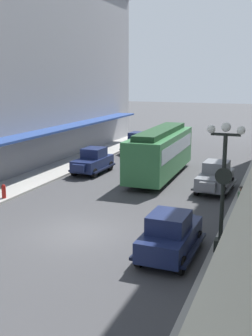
{
  "coord_description": "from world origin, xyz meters",
  "views": [
    {
      "loc": [
        8.5,
        -15.86,
        6.95
      ],
      "look_at": [
        0.0,
        6.0,
        1.8
      ],
      "focal_mm": 44.26,
      "sensor_mm": 36.0,
      "label": 1
    }
  ],
  "objects": [
    {
      "name": "parked_car_0",
      "position": [
        -4.61,
        20.77,
        0.94
      ],
      "size": [
        2.23,
        4.29,
        1.84
      ],
      "color": "#19234C",
      "rests_on": "ground"
    },
    {
      "name": "sidewalk_right",
      "position": [
        7.5,
        0.0,
        0.07
      ],
      "size": [
        3.0,
        60.0,
        0.15
      ],
      "primitive_type": "cube",
      "color": "#A8A59E",
      "rests_on": "ground"
    },
    {
      "name": "streetcar",
      "position": [
        0.37,
        11.76,
        1.9
      ],
      "size": [
        2.75,
        9.66,
        3.46
      ],
      "color": "#33723F",
      "rests_on": "ground"
    },
    {
      "name": "parked_car_2",
      "position": [
        -4.66,
        11.21,
        0.94
      ],
      "size": [
        2.2,
        4.28,
        1.84
      ],
      "color": "#19234C",
      "rests_on": "ground"
    },
    {
      "name": "lamp_post_with_clock",
      "position": [
        6.4,
        -0.11,
        2.99
      ],
      "size": [
        1.42,
        0.44,
        5.16
      ],
      "color": "black",
      "rests_on": "sidewalk_right"
    },
    {
      "name": "pedestrian_2",
      "position": [
        6.76,
        3.96,
        1.01
      ],
      "size": [
        0.36,
        0.28,
        1.67
      ],
      "color": "slate",
      "rests_on": "sidewalk_right"
    },
    {
      "name": "ground_plane",
      "position": [
        0.0,
        0.0,
        0.0
      ],
      "size": [
        200.0,
        200.0,
        0.0
      ],
      "primitive_type": "plane",
      "color": "#424244"
    },
    {
      "name": "parked_car_1",
      "position": [
        4.57,
        -0.95,
        0.94
      ],
      "size": [
        2.19,
        4.28,
        1.84
      ],
      "color": "#19234C",
      "rests_on": "ground"
    },
    {
      "name": "parked_car_3",
      "position": [
        4.62,
        9.43,
        0.94
      ],
      "size": [
        2.28,
        4.31,
        1.84
      ],
      "color": "slate",
      "rests_on": "ground"
    },
    {
      "name": "fire_hydrant",
      "position": [
        -6.35,
        2.94,
        0.56
      ],
      "size": [
        0.24,
        0.24,
        0.82
      ],
      "color": "#B21E19",
      "rests_on": "sidewalk_left"
    }
  ]
}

